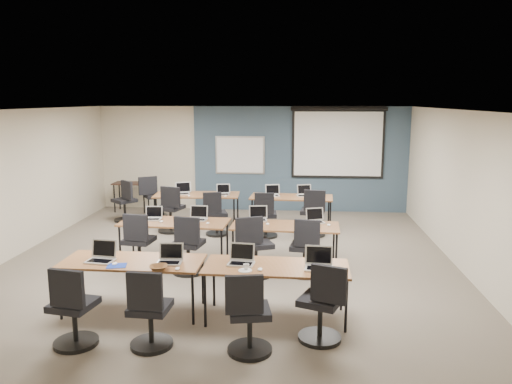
# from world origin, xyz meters

# --- Properties ---
(floor) EXTENTS (8.00, 9.00, 0.02)m
(floor) POSITION_xyz_m (0.00, 0.00, 0.00)
(floor) COLOR #6B6354
(floor) RESTS_ON ground
(ceiling) EXTENTS (8.00, 9.00, 0.02)m
(ceiling) POSITION_xyz_m (0.00, 0.00, 2.70)
(ceiling) COLOR white
(ceiling) RESTS_ON ground
(wall_back) EXTENTS (8.00, 0.04, 2.70)m
(wall_back) POSITION_xyz_m (0.00, 4.50, 1.35)
(wall_back) COLOR beige
(wall_back) RESTS_ON ground
(wall_front) EXTENTS (8.00, 0.04, 2.70)m
(wall_front) POSITION_xyz_m (0.00, -4.50, 1.35)
(wall_front) COLOR beige
(wall_front) RESTS_ON ground
(wall_left) EXTENTS (0.04, 9.00, 2.70)m
(wall_left) POSITION_xyz_m (-4.00, 0.00, 1.35)
(wall_left) COLOR beige
(wall_left) RESTS_ON ground
(wall_right) EXTENTS (0.04, 9.00, 2.70)m
(wall_right) POSITION_xyz_m (4.00, 0.00, 1.35)
(wall_right) COLOR beige
(wall_right) RESTS_ON ground
(blue_accent_panel) EXTENTS (5.50, 0.04, 2.70)m
(blue_accent_panel) POSITION_xyz_m (1.25, 4.47, 1.35)
(blue_accent_panel) COLOR #3D5977
(blue_accent_panel) RESTS_ON wall_back
(whiteboard) EXTENTS (1.28, 0.03, 0.98)m
(whiteboard) POSITION_xyz_m (-0.30, 4.43, 1.45)
(whiteboard) COLOR #B1B1B1
(whiteboard) RESTS_ON wall_back
(projector_screen) EXTENTS (2.40, 0.10, 1.82)m
(projector_screen) POSITION_xyz_m (2.20, 4.41, 1.89)
(projector_screen) COLOR black
(projector_screen) RESTS_ON wall_back
(training_table_front_left) EXTENTS (1.90, 0.79, 0.73)m
(training_table_front_left) POSITION_xyz_m (-1.00, -2.06, 0.69)
(training_table_front_left) COLOR brown
(training_table_front_left) RESTS_ON floor
(training_table_front_right) EXTENTS (1.90, 0.79, 0.73)m
(training_table_front_right) POSITION_xyz_m (0.95, -2.11, 0.69)
(training_table_front_right) COLOR brown
(training_table_front_right) RESTS_ON floor
(training_table_mid_left) EXTENTS (1.92, 0.80, 0.73)m
(training_table_mid_left) POSITION_xyz_m (-0.98, 0.14, 0.69)
(training_table_mid_left) COLOR brown
(training_table_mid_left) RESTS_ON floor
(training_table_mid_right) EXTENTS (1.86, 0.77, 0.73)m
(training_table_mid_right) POSITION_xyz_m (1.00, 0.04, 0.69)
(training_table_mid_right) COLOR #94643A
(training_table_mid_right) RESTS_ON floor
(training_table_back_left) EXTENTS (1.93, 0.80, 0.73)m
(training_table_back_left) POSITION_xyz_m (-1.10, 2.73, 0.69)
(training_table_back_left) COLOR brown
(training_table_back_left) RESTS_ON floor
(training_table_back_right) EXTENTS (1.83, 0.76, 0.73)m
(training_table_back_right) POSITION_xyz_m (1.07, 2.64, 0.69)
(training_table_back_right) COLOR brown
(training_table_back_right) RESTS_ON floor
(laptop_0) EXTENTS (0.36, 0.30, 0.27)m
(laptop_0) POSITION_xyz_m (-1.41, -2.11, 0.80)
(laptop_0) COLOR silver
(laptop_0) RESTS_ON training_table_front_left
(mouse_0) EXTENTS (0.09, 0.11, 0.04)m
(mouse_0) POSITION_xyz_m (-1.18, -2.25, 0.74)
(mouse_0) COLOR white
(mouse_0) RESTS_ON training_table_front_left
(task_chair_0) EXTENTS (0.53, 0.53, 1.01)m
(task_chair_0) POSITION_xyz_m (-1.38, -3.10, 0.42)
(task_chair_0) COLOR black
(task_chair_0) RESTS_ON floor
(laptop_1) EXTENTS (0.32, 0.28, 0.25)m
(laptop_1) POSITION_xyz_m (-0.47, -2.10, 0.79)
(laptop_1) COLOR #ABABAB
(laptop_1) RESTS_ON training_table_front_left
(mouse_1) EXTENTS (0.08, 0.11, 0.04)m
(mouse_1) POSITION_xyz_m (-0.31, -2.37, 0.74)
(mouse_1) COLOR white
(mouse_1) RESTS_ON training_table_front_left
(task_chair_1) EXTENTS (0.51, 0.51, 0.99)m
(task_chair_1) POSITION_xyz_m (-0.48, -3.06, 0.41)
(task_chair_1) COLOR black
(task_chair_1) RESTS_ON floor
(laptop_2) EXTENTS (0.34, 0.29, 0.26)m
(laptop_2) POSITION_xyz_m (0.48, -2.06, 0.79)
(laptop_2) COLOR #9E9EA9
(laptop_2) RESTS_ON training_table_front_right
(mouse_2) EXTENTS (0.09, 0.11, 0.04)m
(mouse_2) POSITION_xyz_m (0.75, -2.31, 0.74)
(mouse_2) COLOR white
(mouse_2) RESTS_ON training_table_front_right
(task_chair_2) EXTENTS (0.52, 0.52, 1.00)m
(task_chair_2) POSITION_xyz_m (0.68, -3.09, 0.41)
(task_chair_2) COLOR black
(task_chair_2) RESTS_ON floor
(laptop_3) EXTENTS (0.36, 0.31, 0.27)m
(laptop_3) POSITION_xyz_m (1.50, -2.15, 0.80)
(laptop_3) COLOR #A7A7AF
(laptop_3) RESTS_ON training_table_front_right
(mouse_3) EXTENTS (0.08, 0.11, 0.04)m
(mouse_3) POSITION_xyz_m (1.72, -2.38, 0.74)
(mouse_3) COLOR white
(mouse_3) RESTS_ON training_table_front_right
(task_chair_3) EXTENTS (0.56, 0.53, 1.01)m
(task_chair_3) POSITION_xyz_m (1.53, -2.73, 0.42)
(task_chair_3) COLOR black
(task_chair_3) RESTS_ON floor
(laptop_4) EXTENTS (0.30, 0.26, 0.23)m
(laptop_4) POSITION_xyz_m (-1.40, 0.25, 0.79)
(laptop_4) COLOR #BABBC3
(laptop_4) RESTS_ON training_table_mid_left
(mouse_4) EXTENTS (0.08, 0.11, 0.04)m
(mouse_4) POSITION_xyz_m (-1.19, 0.06, 0.74)
(mouse_4) COLOR white
(mouse_4) RESTS_ON training_table_mid_left
(task_chair_4) EXTENTS (0.53, 0.53, 1.01)m
(task_chair_4) POSITION_xyz_m (-1.47, -0.39, 0.42)
(task_chair_4) COLOR black
(task_chair_4) RESTS_ON floor
(laptop_5) EXTENTS (0.33, 0.28, 0.25)m
(laptop_5) POSITION_xyz_m (-0.58, 0.30, 0.79)
(laptop_5) COLOR silver
(laptop_5) RESTS_ON training_table_mid_left
(mouse_5) EXTENTS (0.07, 0.09, 0.03)m
(mouse_5) POSITION_xyz_m (-0.35, 0.02, 0.74)
(mouse_5) COLOR white
(mouse_5) RESTS_ON training_table_mid_left
(task_chair_5) EXTENTS (0.53, 0.53, 1.01)m
(task_chair_5) POSITION_xyz_m (-0.59, -0.53, 0.42)
(task_chair_5) COLOR black
(task_chair_5) RESTS_ON floor
(laptop_6) EXTENTS (0.33, 0.28, 0.25)m
(laptop_6) POSITION_xyz_m (0.50, 0.36, 0.79)
(laptop_6) COLOR #AFAFB6
(laptop_6) RESTS_ON training_table_mid_right
(mouse_6) EXTENTS (0.07, 0.10, 0.03)m
(mouse_6) POSITION_xyz_m (0.70, 0.05, 0.74)
(mouse_6) COLOR white
(mouse_6) RESTS_ON training_table_mid_right
(task_chair_6) EXTENTS (0.59, 0.56, 1.04)m
(task_chair_6) POSITION_xyz_m (0.52, -0.54, 0.43)
(task_chair_6) COLOR black
(task_chair_6) RESTS_ON floor
(laptop_7) EXTENTS (0.32, 0.27, 0.25)m
(laptop_7) POSITION_xyz_m (1.52, 0.29, 0.79)
(laptop_7) COLOR silver
(laptop_7) RESTS_ON training_table_mid_right
(mouse_7) EXTENTS (0.07, 0.10, 0.03)m
(mouse_7) POSITION_xyz_m (1.76, 0.07, 0.74)
(mouse_7) COLOR white
(mouse_7) RESTS_ON training_table_mid_right
(task_chair_7) EXTENTS (0.51, 0.51, 0.99)m
(task_chair_7) POSITION_xyz_m (1.35, -0.47, 0.41)
(task_chair_7) COLOR black
(task_chair_7) RESTS_ON floor
(laptop_8) EXTENTS (0.35, 0.30, 0.26)m
(laptop_8) POSITION_xyz_m (-1.44, 2.74, 0.80)
(laptop_8) COLOR silver
(laptop_8) RESTS_ON training_table_back_left
(mouse_8) EXTENTS (0.07, 0.10, 0.03)m
(mouse_8) POSITION_xyz_m (-1.23, 2.47, 0.74)
(mouse_8) COLOR white
(mouse_8) RESTS_ON training_table_back_left
(task_chair_8) EXTENTS (0.58, 0.57, 1.04)m
(task_chair_8) POSITION_xyz_m (-1.55, 2.06, 0.43)
(task_chair_8) COLOR black
(task_chair_8) RESTS_ON floor
(laptop_9) EXTENTS (0.31, 0.26, 0.24)m
(laptop_9) POSITION_xyz_m (-0.50, 2.73, 0.79)
(laptop_9) COLOR #B6B6C1
(laptop_9) RESTS_ON training_table_back_left
(mouse_9) EXTENTS (0.08, 0.10, 0.03)m
(mouse_9) POSITION_xyz_m (-0.40, 2.51, 0.74)
(mouse_9) COLOR white
(mouse_9) RESTS_ON training_table_back_left
(task_chair_9) EXTENTS (0.49, 0.48, 0.96)m
(task_chair_9) POSITION_xyz_m (-0.53, 1.89, 0.40)
(task_chair_9) COLOR black
(task_chair_9) RESTS_ON floor
(laptop_10) EXTENTS (0.33, 0.28, 0.25)m
(laptop_10) POSITION_xyz_m (0.64, 2.68, 0.79)
(laptop_10) COLOR silver
(laptop_10) RESTS_ON training_table_back_right
(mouse_10) EXTENTS (0.09, 0.11, 0.04)m
(mouse_10) POSITION_xyz_m (0.69, 2.57, 0.74)
(mouse_10) COLOR white
(mouse_10) RESTS_ON training_table_back_right
(task_chair_10) EXTENTS (0.50, 0.50, 0.98)m
(task_chair_10) POSITION_xyz_m (0.54, 1.82, 0.40)
(task_chair_10) COLOR black
(task_chair_10) RESTS_ON floor
(laptop_11) EXTENTS (0.32, 0.28, 0.25)m
(laptop_11) POSITION_xyz_m (1.35, 2.75, 0.79)
(laptop_11) COLOR silver
(laptop_11) RESTS_ON training_table_back_right
(mouse_11) EXTENTS (0.06, 0.09, 0.03)m
(mouse_11) POSITION_xyz_m (1.69, 2.52, 0.74)
(mouse_11) COLOR white
(mouse_11) RESTS_ON training_table_back_right
(task_chair_11) EXTENTS (0.55, 0.55, 1.03)m
(task_chair_11) POSITION_xyz_m (1.54, 2.01, 0.43)
(task_chair_11) COLOR black
(task_chair_11) RESTS_ON floor
(blue_mousepad) EXTENTS (0.29, 0.26, 0.01)m
(blue_mousepad) POSITION_xyz_m (-1.13, -2.30, 0.73)
(blue_mousepad) COLOR #142D97
(blue_mousepad) RESTS_ON training_table_front_left
(snack_bowl) EXTENTS (0.30, 0.30, 0.06)m
(snack_bowl) POSITION_xyz_m (-0.55, -2.40, 0.76)
(snack_bowl) COLOR olive
(snack_bowl) RESTS_ON training_table_front_left
(snack_plate) EXTENTS (0.21, 0.21, 0.01)m
(snack_plate) POSITION_xyz_m (0.56, -2.35, 0.74)
(snack_plate) COLOR white
(snack_plate) RESTS_ON training_table_front_right
(coffee_cup) EXTENTS (0.08, 0.08, 0.06)m
(coffee_cup) POSITION_xyz_m (0.58, -2.33, 0.77)
(coffee_cup) COLOR white
(coffee_cup) RESTS_ON snack_plate
(utility_table) EXTENTS (0.90, 0.50, 0.75)m
(utility_table) POSITION_xyz_m (-3.11, 4.05, 0.65)
(utility_table) COLOR black
(utility_table) RESTS_ON floor
(spare_chair_a) EXTENTS (0.63, 0.56, 1.04)m
(spare_chair_a) POSITION_xyz_m (-2.32, 3.42, 0.43)
(spare_chair_a) COLOR black
(spare_chair_a) RESTS_ON floor
(spare_chair_b) EXTENTS (0.61, 0.52, 1.00)m
(spare_chair_b) POSITION_xyz_m (-2.88, 2.93, 0.41)
(spare_chair_b) COLOR black
(spare_chair_b) RESTS_ON floor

